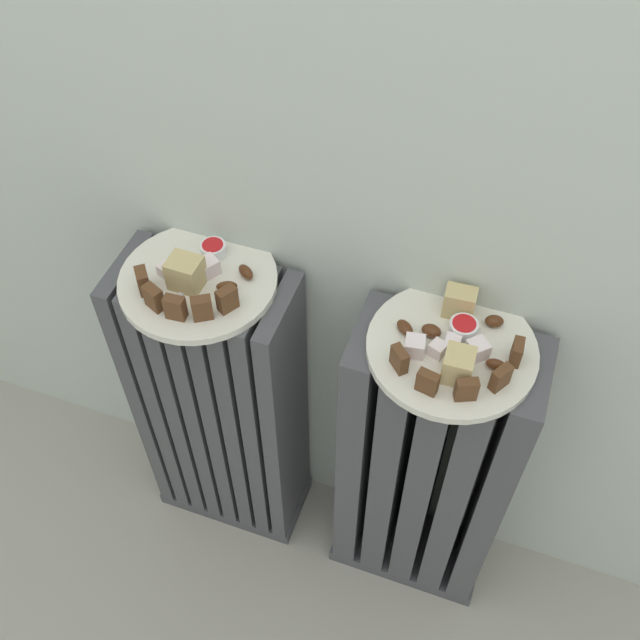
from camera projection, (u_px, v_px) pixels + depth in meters
The scene contains 32 objects.
radiator_left at pixel (222, 410), 1.33m from camera, with size 0.28×0.14×0.66m.
radiator_right at pixel (424, 472), 1.25m from camera, with size 0.28×0.14×0.66m.
plate_left at pixel (198, 281), 1.07m from camera, with size 0.23×0.23×0.01m, color silver.
plate_right at pixel (452, 349), 0.99m from camera, with size 0.23×0.23×0.01m, color silver.
dark_cake_slice_left_0 at pixel (143, 281), 1.03m from camera, with size 0.03×0.02×0.04m, color #56351E.
dark_cake_slice_left_1 at pixel (154, 298), 1.01m from camera, with size 0.03×0.02×0.04m, color #56351E.
dark_cake_slice_left_2 at pixel (175, 308), 1.00m from camera, with size 0.03×0.02×0.04m, color #56351E.
dark_cake_slice_left_3 at pixel (202, 308), 1.00m from camera, with size 0.03×0.02×0.04m, color #56351E.
dark_cake_slice_left_4 at pixel (227, 299), 1.01m from camera, with size 0.03×0.02×0.04m, color #56351E.
marble_cake_slice_left_0 at pixel (186, 273), 1.03m from camera, with size 0.05×0.04×0.05m, color tan.
turkish_delight_left_0 at pixel (209, 267), 1.06m from camera, with size 0.03×0.03×0.03m, color white.
turkish_delight_left_1 at pixel (165, 270), 1.06m from camera, with size 0.02×0.02×0.02m, color white.
medjool_date_left_0 at pixel (227, 286), 1.04m from camera, with size 0.03×0.01×0.01m, color #4C2814.
medjool_date_left_1 at pixel (246, 272), 1.06m from camera, with size 0.03×0.02×0.02m, color #4C2814.
jam_bowl_left at pixel (213, 249), 1.08m from camera, with size 0.04×0.04×0.02m.
dark_cake_slice_right_0 at pixel (399, 359), 0.95m from camera, with size 0.03×0.01×0.03m, color #56351E.
dark_cake_slice_right_1 at pixel (427, 382), 0.92m from camera, with size 0.03×0.01×0.03m, color #56351E.
dark_cake_slice_right_2 at pixel (466, 390), 0.92m from camera, with size 0.03×0.01×0.03m, color #56351E.
dark_cake_slice_right_3 at pixel (501, 378), 0.93m from camera, with size 0.03×0.01×0.03m, color #56351E.
dark_cake_slice_right_4 at pixel (517, 352), 0.95m from camera, with size 0.03×0.01×0.03m, color #56351E.
marble_cake_slice_right_0 at pixel (458, 365), 0.94m from camera, with size 0.04×0.04×0.04m, color tan.
marble_cake_slice_right_1 at pixel (459, 302), 1.00m from camera, with size 0.04×0.03×0.04m, color tan.
turkish_delight_right_0 at pixel (453, 343), 0.97m from camera, with size 0.02×0.02×0.02m, color white.
turkish_delight_right_1 at pixel (415, 346), 0.97m from camera, with size 0.03×0.03×0.03m, color white.
turkish_delight_right_2 at pixel (478, 349), 0.96m from camera, with size 0.02×0.02×0.02m, color white.
turkish_delight_right_3 at pixel (438, 349), 0.97m from camera, with size 0.02×0.02×0.02m, color white.
medjool_date_right_0 at pixel (405, 328), 0.99m from camera, with size 0.03×0.02×0.01m, color #4C2814.
medjool_date_right_1 at pixel (431, 331), 0.99m from camera, with size 0.03×0.02×0.02m, color #4C2814.
medjool_date_right_2 at pixel (494, 321), 1.00m from camera, with size 0.03×0.02×0.02m, color #4C2814.
medjool_date_right_3 at pixel (496, 365), 0.95m from camera, with size 0.03×0.01×0.02m, color #4C2814.
jam_bowl_right at pixel (463, 328), 0.98m from camera, with size 0.04×0.04×0.02m.
fork at pixel (190, 273), 1.07m from camera, with size 0.03×0.09×0.00m.
Camera 1 is at (0.22, -0.34, 1.45)m, focal length 41.87 mm.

